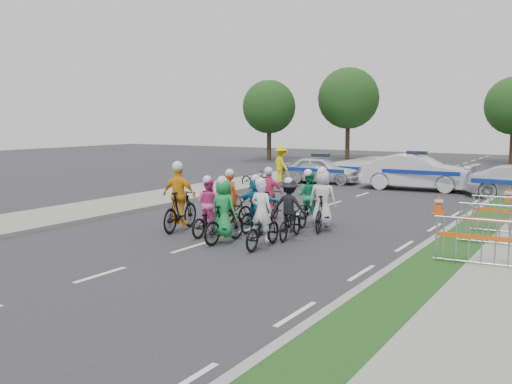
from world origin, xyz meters
The scene contains 25 objects.
ground centered at (0.00, 0.00, 0.00)m, with size 90.00×90.00×0.00m, color #28282B.
curb_right centered at (5.10, 5.00, 0.06)m, with size 0.20×60.00×0.12m, color gray.
grass_strip centered at (5.80, 5.00, 0.06)m, with size 1.20×60.00×0.11m, color #1F3F14.
sidewalk_left centered at (-6.50, 5.00, 0.07)m, with size 3.00×60.00×0.13m, color gray.
rider_0 centered at (1.56, 0.97, 0.60)m, with size 0.73×1.80×1.80m.
rider_1 centered at (0.41, 0.94, 0.70)m, with size 0.77×1.72×1.78m.
rider_2 centered at (-0.49, 1.52, 0.64)m, with size 0.71×1.67×1.69m.
rider_3 centered at (-1.62, 1.62, 0.78)m, with size 1.09×2.01×2.05m.
rider_4 centered at (1.61, 2.34, 0.66)m, with size 1.01×1.73×1.69m.
rider_5 centered at (0.36, 2.66, 0.71)m, with size 1.36×1.62×1.67m.
rider_6 centered at (-0.66, 2.87, 0.59)m, with size 0.92×1.82×1.77m.
rider_7 centered at (1.92, 3.80, 0.73)m, with size 0.87×1.85×1.88m.
rider_8 centered at (1.21, 4.34, 0.65)m, with size 0.77×1.75×1.74m.
rider_9 centered at (-0.12, 4.24, 0.68)m, with size 0.93×1.73×1.76m.
police_car_0 centered at (-3.49, 15.17, 0.67)m, with size 1.58×3.94×1.34m, color silver.
police_car_1 centered at (1.47, 14.93, 0.81)m, with size 1.72×4.95×1.63m, color silver.
marshal_hiviz centered at (-5.19, 14.13, 0.95)m, with size 1.23×0.71×1.91m, color yellow.
barrier_0 centered at (6.70, 1.59, 0.56)m, with size 2.00×0.50×1.12m, color #A5A8AD, non-canonical shape.
barrier_1 centered at (6.70, 3.94, 0.56)m, with size 2.00×0.50×1.12m, color #A5A8AD, non-canonical shape.
barrier_2 centered at (6.70, 5.64, 0.56)m, with size 2.00×0.50×1.12m, color #A5A8AD, non-canonical shape.
cone_0 centered at (4.08, 8.54, 0.34)m, with size 0.40×0.40×0.70m.
cone_1 centered at (5.80, 12.16, 0.34)m, with size 0.40×0.40×0.70m.
parked_bike centered at (-5.26, 11.74, 0.43)m, with size 0.57×1.64×0.86m, color black.
tree_0 centered at (-14.00, 28.00, 4.19)m, with size 4.20×4.20×6.30m.
tree_3 centered at (-9.00, 32.00, 4.89)m, with size 4.90×4.90×7.35m.
Camera 1 is at (8.83, -11.17, 3.24)m, focal length 40.00 mm.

